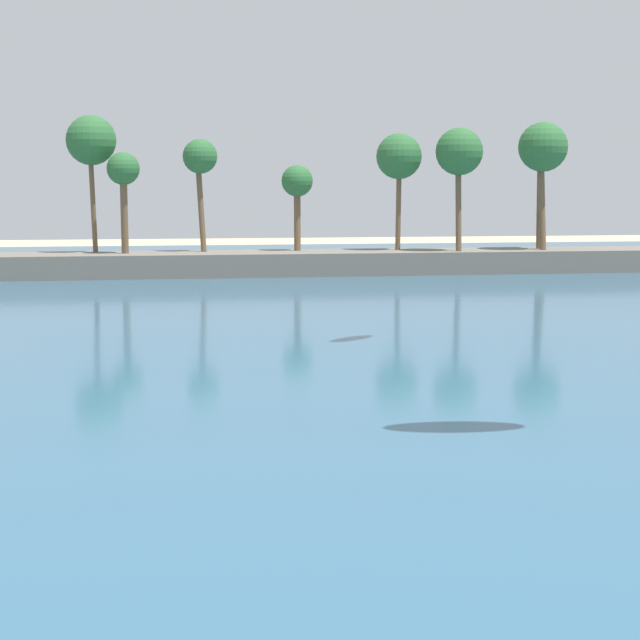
# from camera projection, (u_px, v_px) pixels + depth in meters

# --- Properties ---
(sea) EXTENTS (220.00, 107.13, 0.06)m
(sea) POSITION_uv_depth(u_px,v_px,m) (198.00, 294.00, 65.06)
(sea) COLOR #33607F
(sea) RESTS_ON ground
(palm_headland) EXTENTS (111.97, 6.30, 12.24)m
(palm_headland) POSITION_uv_depth(u_px,v_px,m) (228.00, 235.00, 78.48)
(palm_headland) COLOR slate
(palm_headland) RESTS_ON ground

